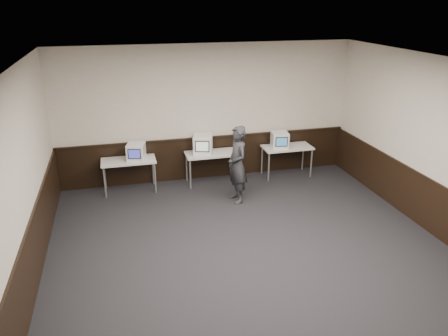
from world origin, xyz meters
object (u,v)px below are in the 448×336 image
object	(u,v)px
desk_left	(129,163)
emac_left	(136,152)
emac_center	(203,144)
person	(237,165)
desk_center	(211,156)
desk_right	(287,149)
emac_right	(280,140)

from	to	relation	value
desk_left	emac_left	size ratio (longest dim) A/B	2.50
emac_center	person	bearing A→B (deg)	-50.47
emac_left	desk_center	bearing A→B (deg)	15.42
desk_left	person	bearing A→B (deg)	-26.57
emac_left	emac_center	world-z (taller)	emac_center
desk_center	desk_right	world-z (taller)	same
emac_center	person	xyz separation A→B (m)	(0.50, -1.15, -0.13)
desk_right	person	distance (m)	1.94
desk_right	emac_right	world-z (taller)	emac_right
desk_right	desk_center	bearing A→B (deg)	180.00
desk_center	emac_center	bearing A→B (deg)	169.04
desk_left	emac_left	distance (m)	0.32
emac_center	emac_right	world-z (taller)	emac_center
desk_left	desk_right	distance (m)	3.80
desk_center	emac_right	bearing A→B (deg)	-1.14
desk_center	emac_center	size ratio (longest dim) A/B	2.16
person	emac_left	bearing A→B (deg)	-124.58
emac_left	emac_center	bearing A→B (deg)	16.94
desk_left	emac_right	bearing A→B (deg)	-0.53
emac_left	person	bearing A→B (deg)	-13.65
desk_right	desk_left	bearing A→B (deg)	180.00
desk_left	emac_center	bearing A→B (deg)	1.20
emac_left	desk_left	bearing A→B (deg)	-179.68
desk_center	emac_left	xyz separation A→B (m)	(-1.72, -0.04, 0.26)
emac_right	person	size ratio (longest dim) A/B	0.28
emac_left	emac_right	size ratio (longest dim) A/B	1.03
person	desk_right	bearing A→B (deg)	118.12
desk_center	person	bearing A→B (deg)	-73.93
desk_right	person	size ratio (longest dim) A/B	0.72
emac_center	desk_center	bearing A→B (deg)	4.81
emac_center	desk_left	bearing A→B (deg)	-163.03
desk_center	desk_right	distance (m)	1.90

